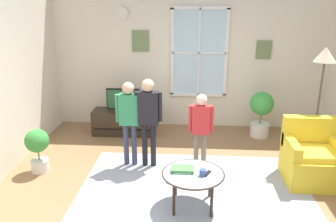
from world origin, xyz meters
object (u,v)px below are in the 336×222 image
book_stack (183,169)px  potted_plant_corner (38,146)px  cup (203,173)px  person_green_shirt (129,114)px  coffee_table (193,175)px  remote_near_books (207,173)px  tv_stand (124,122)px  potted_plant_by_window (261,111)px  person_red_shirt (201,124)px  armchair (312,159)px  television (123,99)px  floor_lamp (324,67)px  person_black_shirt (148,113)px

book_stack → potted_plant_corner: (-2.15, 0.70, -0.07)m
cup → person_green_shirt: (-1.08, 1.12, 0.33)m
coffee_table → remote_near_books: (0.17, -0.02, 0.04)m
tv_stand → potted_plant_by_window: (2.56, 0.05, 0.27)m
cup → person_red_shirt: bearing=90.5°
person_green_shirt → cup: bearing=-46.2°
coffee_table → remote_near_books: 0.18m
armchair → tv_stand: bearing=152.2°
coffee_table → television: bearing=119.2°
person_green_shirt → potted_plant_by_window: 2.60m
person_red_shirt → floor_lamp: size_ratio=0.66×
cup → potted_plant_by_window: (1.14, 2.44, 0.01)m
tv_stand → potted_plant_corner: 1.88m
television → potted_plant_corner: (-0.98, -1.59, -0.28)m
person_red_shirt → person_black_shirt: (-0.78, 0.12, 0.11)m
person_red_shirt → potted_plant_by_window: bearing=51.7°
remote_near_books → person_black_shirt: person_black_shirt is taller
book_stack → coffee_table: bearing=-20.9°
coffee_table → potted_plant_by_window: size_ratio=0.90×
book_stack → television: bearing=117.2°
armchair → television: bearing=152.2°
armchair → coffee_table: 1.85m
person_green_shirt → book_stack: bearing=-50.6°
person_black_shirt → potted_plant_by_window: person_black_shirt is taller
television → book_stack: size_ratio=2.25×
remote_near_books → potted_plant_by_window: bearing=65.7°
coffee_table → book_stack: (-0.13, 0.05, 0.05)m
television → potted_plant_by_window: bearing=1.1°
person_black_shirt → potted_plant_corner: (-1.61, -0.30, -0.46)m
person_red_shirt → person_green_shirt: person_green_shirt is taller
potted_plant_corner → tv_stand: bearing=58.4°
tv_stand → armchair: armchair is taller
person_black_shirt → floor_lamp: floor_lamp is taller
television → potted_plant_corner: bearing=-121.7°
person_black_shirt → tv_stand: bearing=116.1°
coffee_table → armchair: bearing=24.4°
person_black_shirt → person_green_shirt: person_black_shirt is taller
cup → potted_plant_corner: bearing=161.4°
tv_stand → remote_near_books: size_ratio=8.37×
armchair → potted_plant_corner: armchair is taller
television → person_black_shirt: size_ratio=0.46×
armchair → floor_lamp: (0.22, 0.65, 1.19)m
person_red_shirt → floor_lamp: 2.01m
book_stack → potted_plant_by_window: size_ratio=0.33×
armchair → person_red_shirt: (-1.58, 0.16, 0.42)m
potted_plant_by_window → floor_lamp: (0.65, -0.97, 1.01)m
coffee_table → potted_plant_corner: size_ratio=1.16×
armchair → floor_lamp: bearing=71.4°
armchair → person_black_shirt: size_ratio=0.63×
cup → floor_lamp: bearing=39.4°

